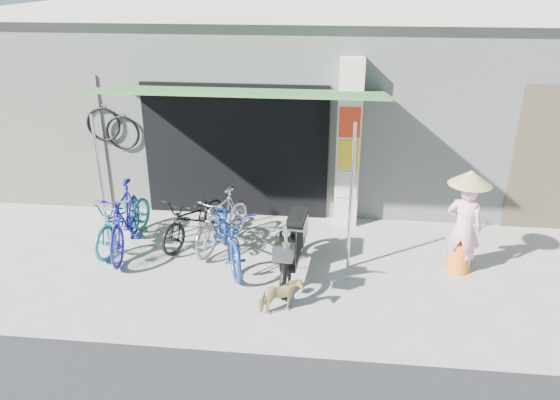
# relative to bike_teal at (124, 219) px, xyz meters

# --- Properties ---
(ground) EXTENTS (80.00, 80.00, 0.00)m
(ground) POSITION_rel_bike_teal_xyz_m (2.86, -1.13, -0.46)
(ground) COLOR #ABA69A
(ground) RESTS_ON ground
(bicycle_shop) EXTENTS (12.30, 5.30, 3.66)m
(bicycle_shop) POSITION_rel_bike_teal_xyz_m (2.86, 3.96, 1.37)
(bicycle_shop) COLOR #AAAFA6
(bicycle_shop) RESTS_ON ground
(shop_pillar) EXTENTS (0.42, 0.44, 3.00)m
(shop_pillar) POSITION_rel_bike_teal_xyz_m (3.71, 1.32, 1.04)
(shop_pillar) COLOR beige
(shop_pillar) RESTS_ON ground
(awning) EXTENTS (4.60, 1.88, 2.72)m
(awning) POSITION_rel_bike_teal_xyz_m (1.96, 0.50, 2.05)
(awning) COLOR #34632C
(awning) RESTS_ON ground
(neighbour_left) EXTENTS (2.60, 0.06, 2.60)m
(neighbour_left) POSITION_rel_bike_teal_xyz_m (-2.14, 1.46, 0.84)
(neighbour_left) COLOR #6B665B
(neighbour_left) RESTS_ON ground
(bike_teal) EXTENTS (0.87, 1.83, 0.92)m
(bike_teal) POSITION_rel_bike_teal_xyz_m (0.00, 0.00, 0.00)
(bike_teal) COLOR teal
(bike_teal) RESTS_ON ground
(bike_blue) EXTENTS (0.78, 1.95, 1.14)m
(bike_blue) POSITION_rel_bike_teal_xyz_m (0.10, -0.20, 0.11)
(bike_blue) COLOR #202294
(bike_blue) RESTS_ON ground
(bike_black) EXTENTS (1.19, 1.77, 0.88)m
(bike_black) POSITION_rel_bike_teal_xyz_m (1.15, 0.23, -0.02)
(bike_black) COLOR black
(bike_black) RESTS_ON ground
(bike_silver) EXTENTS (0.99, 1.69, 0.98)m
(bike_silver) POSITION_rel_bike_teal_xyz_m (1.67, 0.10, 0.03)
(bike_silver) COLOR #ACABAF
(bike_silver) RESTS_ON ground
(bike_navy) EXTENTS (1.36, 2.08, 1.03)m
(bike_navy) POSITION_rel_bike_teal_xyz_m (1.86, -0.37, 0.05)
(bike_navy) COLOR navy
(bike_navy) RESTS_ON ground
(street_dog) EXTENTS (0.66, 0.53, 0.51)m
(street_dog) POSITION_rel_bike_teal_xyz_m (2.84, -1.71, -0.21)
(street_dog) COLOR #998151
(street_dog) RESTS_ON ground
(moped) EXTENTS (0.55, 1.92, 1.09)m
(moped) POSITION_rel_bike_teal_xyz_m (2.92, -0.62, 0.03)
(moped) COLOR black
(moped) RESTS_ON ground
(nun) EXTENTS (0.64, 0.64, 1.66)m
(nun) POSITION_rel_bike_teal_xyz_m (5.48, -0.27, 0.37)
(nun) COLOR #F6A6C1
(nun) RESTS_ON ground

